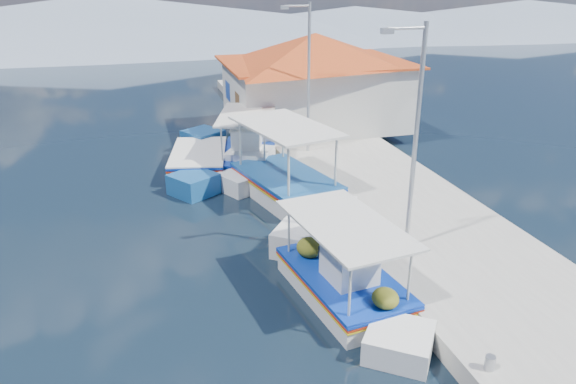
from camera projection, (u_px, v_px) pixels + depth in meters
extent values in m
plane|color=black|center=(261.00, 331.00, 12.39)|extent=(160.00, 160.00, 0.00)
cube|color=#A8A59D|center=(386.00, 196.00, 19.12)|extent=(5.00, 44.00, 0.50)
cylinder|color=#A5A8AD|center=(490.00, 363.00, 10.42)|extent=(0.20, 0.20, 0.30)
cylinder|color=#A5A8AD|center=(380.00, 245.00, 14.88)|extent=(0.20, 0.20, 0.30)
cylinder|color=#A5A8AD|center=(312.00, 173.00, 20.23)|extent=(0.20, 0.20, 0.30)
cylinder|color=#A5A8AD|center=(272.00, 130.00, 25.58)|extent=(0.20, 0.20, 0.30)
cube|color=silver|center=(343.00, 290.00, 13.66)|extent=(2.45, 4.03, 0.83)
cube|color=silver|center=(324.00, 240.00, 15.93)|extent=(1.94, 1.94, 0.92)
cube|color=silver|center=(369.00, 352.00, 11.42)|extent=(1.89, 1.89, 0.79)
cube|color=#0B2E97|center=(343.00, 276.00, 13.51)|extent=(2.52, 4.15, 0.05)
cube|color=#B4290F|center=(343.00, 279.00, 13.54)|extent=(2.52, 4.15, 0.04)
cube|color=yellow|center=(343.00, 281.00, 13.56)|extent=(2.52, 4.15, 0.04)
cube|color=#0B2E97|center=(343.00, 274.00, 13.49)|extent=(2.53, 4.12, 0.04)
cube|color=brown|center=(343.00, 275.00, 13.50)|extent=(2.28, 3.94, 0.04)
cube|color=silver|center=(347.00, 263.00, 13.08)|extent=(1.21, 1.28, 0.96)
cube|color=silver|center=(348.00, 245.00, 12.89)|extent=(1.32, 1.38, 0.05)
cylinder|color=beige|center=(303.00, 224.00, 14.61)|extent=(0.06, 0.06, 1.40)
cylinder|color=beige|center=(359.00, 221.00, 14.79)|extent=(0.06, 0.06, 1.40)
cylinder|color=beige|center=(326.00, 287.00, 11.68)|extent=(0.06, 0.06, 1.40)
cylinder|color=beige|center=(396.00, 282.00, 11.86)|extent=(0.06, 0.06, 1.40)
cube|color=silver|center=(346.00, 224.00, 12.97)|extent=(2.54, 4.05, 0.06)
ellipsoid|color=#404A13|center=(321.00, 244.00, 14.49)|extent=(0.67, 0.73, 0.50)
ellipsoid|color=#404A13|center=(339.00, 237.00, 14.98)|extent=(0.56, 0.62, 0.42)
ellipsoid|color=#404A13|center=(368.00, 302.00, 11.99)|extent=(0.60, 0.65, 0.45)
sphere|color=red|center=(373.00, 240.00, 13.84)|extent=(0.35, 0.35, 0.35)
cube|color=silver|center=(286.00, 190.00, 19.68)|extent=(3.26, 4.67, 1.08)
cube|color=silver|center=(284.00, 161.00, 22.26)|extent=(2.25, 2.25, 1.20)
cube|color=silver|center=(287.00, 223.00, 17.12)|extent=(2.19, 2.19, 1.03)
cube|color=#0B2E97|center=(286.00, 177.00, 19.49)|extent=(3.36, 4.81, 0.07)
cube|color=#B4290F|center=(286.00, 180.00, 19.52)|extent=(3.36, 4.81, 0.06)
cube|color=yellow|center=(286.00, 182.00, 19.55)|extent=(3.36, 4.81, 0.05)
cube|color=navy|center=(286.00, 175.00, 19.46)|extent=(3.37, 4.78, 0.06)
cube|color=brown|center=(286.00, 176.00, 19.47)|extent=(3.06, 4.55, 0.06)
cylinder|color=beige|center=(261.00, 137.00, 20.75)|extent=(0.08, 0.08, 1.82)
cylinder|color=beige|center=(308.00, 137.00, 20.79)|extent=(0.08, 0.08, 1.82)
cylinder|color=beige|center=(258.00, 169.00, 17.46)|extent=(0.08, 0.08, 1.82)
cylinder|color=beige|center=(315.00, 168.00, 17.50)|extent=(0.08, 0.08, 1.82)
cube|color=silver|center=(285.00, 126.00, 18.78)|extent=(3.37, 4.70, 0.08)
cube|color=navy|center=(199.00, 165.00, 22.24)|extent=(2.77, 4.18, 1.07)
cube|color=navy|center=(180.00, 145.00, 24.31)|extent=(2.03, 2.03, 1.19)
cube|color=navy|center=(221.00, 185.00, 20.18)|extent=(1.97, 1.97, 1.02)
cube|color=#0B2E97|center=(198.00, 153.00, 22.05)|extent=(2.85, 4.31, 0.07)
cube|color=#B4290F|center=(199.00, 155.00, 22.08)|extent=(2.85, 4.31, 0.06)
cube|color=yellow|center=(199.00, 157.00, 22.11)|extent=(2.85, 4.31, 0.05)
cube|color=silver|center=(198.00, 151.00, 22.02)|extent=(2.86, 4.27, 0.06)
cube|color=brown|center=(198.00, 152.00, 22.03)|extent=(2.59, 4.07, 0.06)
cube|color=silver|center=(248.00, 162.00, 22.64)|extent=(3.12, 4.34, 0.92)
cube|color=silver|center=(220.00, 144.00, 24.61)|extent=(1.98, 1.98, 1.02)
cube|color=silver|center=(281.00, 180.00, 20.68)|extent=(1.93, 1.93, 0.87)
cube|color=#0B2E97|center=(248.00, 153.00, 22.48)|extent=(3.21, 4.47, 0.06)
cube|color=#B4290F|center=(248.00, 154.00, 22.51)|extent=(3.21, 4.47, 0.05)
cube|color=yellow|center=(248.00, 156.00, 22.53)|extent=(3.21, 4.47, 0.04)
cube|color=#0B2E97|center=(248.00, 151.00, 22.45)|extent=(3.22, 4.44, 0.05)
cube|color=brown|center=(248.00, 152.00, 22.46)|extent=(2.94, 4.22, 0.05)
cube|color=silver|center=(251.00, 141.00, 22.03)|extent=(1.45, 1.54, 1.07)
cube|color=silver|center=(251.00, 128.00, 21.83)|extent=(1.57, 1.66, 0.06)
cylinder|color=beige|center=(211.00, 127.00, 23.03)|extent=(0.07, 0.07, 1.55)
cylinder|color=beige|center=(245.00, 122.00, 23.86)|extent=(0.07, 0.07, 1.55)
cylinder|color=beige|center=(250.00, 147.00, 20.48)|extent=(0.07, 0.07, 1.55)
cylinder|color=beige|center=(286.00, 140.00, 21.31)|extent=(0.07, 0.07, 1.55)
cube|color=silver|center=(247.00, 115.00, 21.88)|extent=(3.22, 4.37, 0.07)
cube|color=silver|center=(314.00, 94.00, 26.56)|extent=(8.00, 6.00, 3.00)
cube|color=#B63619|center=(315.00, 62.00, 25.98)|extent=(8.64, 6.48, 0.10)
pyramid|color=#B63619|center=(315.00, 48.00, 25.73)|extent=(10.49, 10.49, 1.40)
cube|color=brown|center=(238.00, 115.00, 24.86)|extent=(0.06, 1.00, 2.00)
cube|color=#0B2E97|center=(228.00, 91.00, 26.86)|extent=(0.06, 1.20, 0.90)
cylinder|color=#A5A8AD|center=(415.00, 143.00, 14.01)|extent=(0.12, 0.12, 6.00)
cylinder|color=#A5A8AD|center=(407.00, 28.00, 12.80)|extent=(1.00, 0.08, 0.08)
cube|color=#A5A8AD|center=(387.00, 31.00, 12.70)|extent=(0.30, 0.14, 0.14)
cylinder|color=#A5A8AD|center=(309.00, 80.00, 22.03)|extent=(0.12, 0.12, 6.00)
cylinder|color=#A5A8AD|center=(297.00, 6.00, 20.83)|extent=(1.00, 0.08, 0.08)
cube|color=#A5A8AD|center=(285.00, 7.00, 20.72)|extent=(0.30, 0.14, 0.14)
cone|color=slate|center=(101.00, 21.00, 60.12)|extent=(96.00, 96.00, 5.50)
cone|color=slate|center=(354.00, 22.00, 67.98)|extent=(76.80, 76.80, 3.80)
cone|color=slate|center=(525.00, 16.00, 74.19)|extent=(89.60, 89.60, 4.20)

